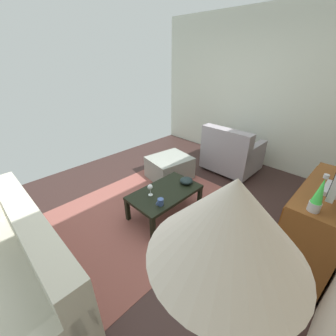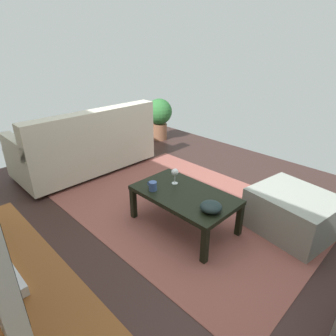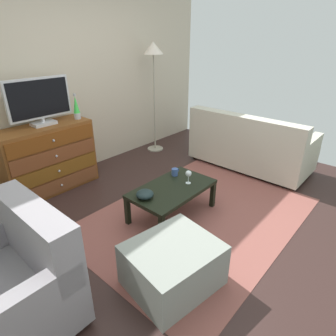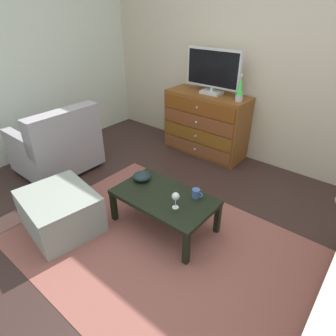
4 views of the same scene
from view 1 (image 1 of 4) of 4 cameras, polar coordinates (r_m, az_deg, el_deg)
name	(u,v)px [view 1 (image 1 of 4)]	position (r m, az deg, el deg)	size (l,w,h in m)	color
ground_plane	(164,211)	(3.14, -0.96, -11.48)	(5.45, 4.43, 0.05)	#35221F
wall_plain_left	(259,92)	(4.56, 23.11, 18.25)	(0.12, 4.43, 2.73)	silver
area_rug	(145,210)	(3.13, -6.24, -11.02)	(2.60, 1.90, 0.01)	#8D4F47
dresser	(317,225)	(2.71, 35.01, -12.34)	(1.15, 0.49, 0.87)	brown
lava_lamp	(319,195)	(2.01, 35.34, -6.02)	(0.09, 0.09, 0.33)	#B7B7BC
coffee_table	(165,194)	(2.89, -0.79, -6.92)	(0.96, 0.56, 0.36)	black
wine_glass	(150,187)	(2.73, -4.80, -5.18)	(0.07, 0.07, 0.16)	silver
mug	(160,202)	(2.60, -2.06, -9.07)	(0.11, 0.08, 0.08)	#3E5A9A
bowl_decorative	(186,181)	(3.02, 4.95, -3.38)	(0.18, 0.18, 0.08)	#1A292B
couch_large	(9,278)	(2.38, -36.86, -22.58)	(0.85, 1.76, 0.86)	#332319
armchair	(231,154)	(4.14, 16.48, 3.73)	(0.80, 0.91, 0.87)	#332319
ottoman	(170,167)	(3.80, 0.42, 0.15)	(0.70, 0.60, 0.39)	gray
standing_lamp	(220,278)	(0.54, 13.82, -26.69)	(0.32, 0.32, 1.79)	#A59E8C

